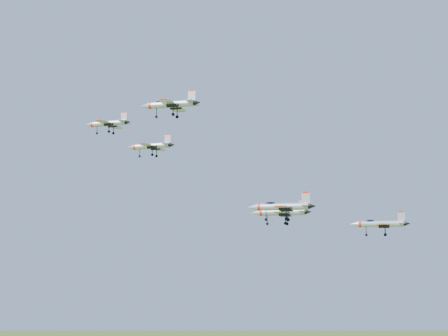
# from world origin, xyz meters

# --- Properties ---
(jet_lead) EXTENTS (11.57, 9.68, 3.10)m
(jet_lead) POSITION_xyz_m (-21.24, 11.33, 148.96)
(jet_lead) COLOR #B7BCC5
(jet_left_high) EXTENTS (10.69, 8.98, 2.87)m
(jet_left_high) POSITION_xyz_m (-7.74, -0.75, 141.29)
(jet_left_high) COLOR #B7BCC5
(jet_right_high) EXTENTS (11.32, 9.42, 3.03)m
(jet_right_high) POSITION_xyz_m (0.13, -16.59, 145.76)
(jet_right_high) COLOR #B7BCC5
(jet_left_low) EXTENTS (12.59, 10.46, 3.36)m
(jet_left_low) POSITION_xyz_m (17.92, 6.22, 128.13)
(jet_left_low) COLOR #B7BCC5
(jet_right_low) EXTENTS (12.14, 10.06, 3.24)m
(jet_right_low) POSITION_xyz_m (19.13, -11.56, 127.89)
(jet_right_low) COLOR #B7BCC5
(jet_trail) EXTENTS (10.56, 8.75, 2.82)m
(jet_trail) POSITION_xyz_m (36.28, -6.80, 124.98)
(jet_trail) COLOR #B7BCC5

